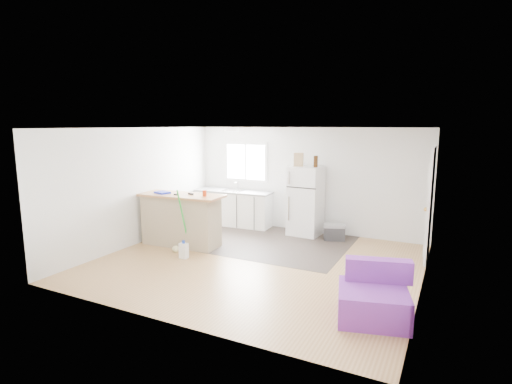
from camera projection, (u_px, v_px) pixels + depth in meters
room at (257, 197)px, 7.01m from camera, size 5.51×5.01×2.41m
vinyl_zone at (253, 239)px, 8.64m from camera, size 4.05×2.50×0.00m
window at (246, 162)px, 9.83m from camera, size 1.18×0.06×0.98m
interior_door at (430, 205)px, 7.20m from camera, size 0.11×0.92×2.10m
ceiling_fixture at (232, 129)px, 8.41m from camera, size 0.30×0.30×0.07m
kitchen_cabinets at (234, 207)px, 9.85m from camera, size 1.96×0.70×1.13m
peninsula at (181, 220)px, 8.17m from camera, size 1.77×0.77×1.07m
refrigerator at (306, 201)px, 8.93m from camera, size 0.72×0.68×1.55m
cooler at (334, 232)px, 8.59m from camera, size 0.53×0.45×0.35m
purple_seat at (374, 298)px, 5.11m from camera, size 1.03×1.01×0.71m
cleaner_jug at (184, 250)px, 7.41m from camera, size 0.16×0.12×0.34m
mop at (178, 240)px, 7.76m from camera, size 0.21×0.35×1.26m
red_cup at (205, 193)px, 7.84m from camera, size 0.09×0.09×0.12m
blue_tray at (162, 192)px, 8.18m from camera, size 0.35×0.29×0.04m
tool_a at (191, 194)px, 8.04m from camera, size 0.15×0.10×0.03m
tool_b at (176, 194)px, 7.97m from camera, size 0.11×0.06×0.03m
cardboard_box at (299, 160)px, 8.77m from camera, size 0.21×0.13×0.30m
bottle_left at (315, 162)px, 8.60m from camera, size 0.07×0.07×0.25m
bottle_right at (316, 161)px, 8.62m from camera, size 0.08×0.08×0.25m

